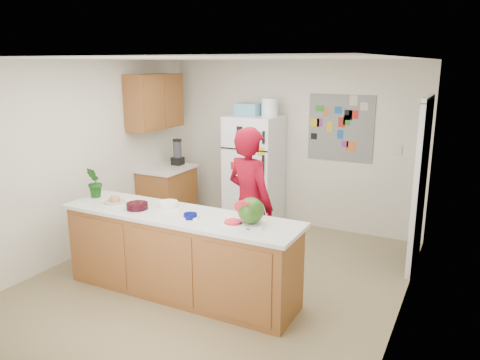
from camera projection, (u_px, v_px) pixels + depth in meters
The scene contains 26 objects.
floor at pixel (219, 279), 5.49m from camera, with size 4.00×4.50×0.02m, color brown.
wall_back at pixel (292, 144), 7.13m from camera, with size 4.00×0.02×2.50m, color beige.
wall_left at pixel (84, 159), 6.07m from camera, with size 0.02×4.50×2.50m, color beige.
wall_right at pixel (408, 198), 4.29m from camera, with size 0.02×4.50×2.50m, color beige.
ceiling at pixel (217, 58), 4.88m from camera, with size 4.00×4.50×0.02m, color white.
doorway at pixel (422, 186), 5.61m from camera, with size 0.03×0.85×2.04m, color black.
peninsula_base at pixel (180, 256), 5.04m from camera, with size 2.60×0.62×0.88m, color brown.
peninsula_top at pixel (179, 215), 4.92m from camera, with size 2.68×0.70×0.04m, color silver.
side_counter_base at pixel (168, 197), 7.29m from camera, with size 0.60×0.80×0.86m, color brown.
side_counter_top at pixel (167, 169), 7.18m from camera, with size 0.64×0.84×0.04m, color silver.
upper_cabinets at pixel (155, 101), 6.95m from camera, with size 0.35×1.00×0.80m, color brown.
refrigerator at pixel (254, 172), 7.10m from camera, with size 0.75×0.70×1.70m, color silver.
fridge_top_bin at pixel (248, 109), 6.92m from camera, with size 0.35×0.28×0.18m, color #5999B2.
photo_collage at pixel (341, 128), 6.71m from camera, with size 0.95×0.01×0.95m, color slate.
person at pixel (250, 205), 5.31m from camera, with size 0.65×0.43×1.79m, color #6A0311.
blender_appliance at pixel (177, 153), 7.31m from camera, with size 0.13×0.13×0.38m, color black.
cutting_board at pixel (244, 223), 4.59m from camera, with size 0.40×0.30×0.01m, color white.
watermelon at pixel (251, 210), 4.55m from camera, with size 0.26×0.26×0.26m, color #1E510E.
watermelon_slice at pixel (233, 222), 4.59m from camera, with size 0.17×0.17×0.02m, color #BA2F2B.
cherry_bowl at pixel (137, 206), 5.05m from camera, with size 0.23×0.23×0.07m, color black.
white_bowl at pixel (168, 204), 5.14m from camera, with size 0.21×0.21×0.06m, color white.
cobalt_bowl at pixel (190, 216), 4.76m from camera, with size 0.14×0.14×0.05m, color #02085F.
plate at pixel (115, 202), 5.30m from camera, with size 0.25×0.25×0.02m, color beige.
paper_towel at pixel (190, 217), 4.78m from camera, with size 0.18×0.16×0.02m, color white.
keys at pixel (247, 228), 4.46m from camera, with size 0.09×0.04×0.01m, color gray.
potted_plant at pixel (95, 182), 5.45m from camera, with size 0.20×0.16×0.37m, color #11410F.
Camera 1 is at (2.51, -4.38, 2.46)m, focal length 35.00 mm.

